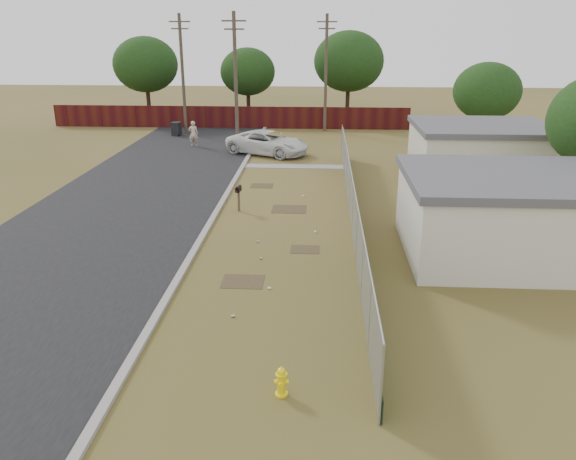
# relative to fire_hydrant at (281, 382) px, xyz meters

# --- Properties ---
(ground) EXTENTS (120.00, 120.00, 0.00)m
(ground) POSITION_rel_fire_hydrant_xyz_m (-0.93, 11.07, -0.36)
(ground) COLOR brown
(ground) RESTS_ON ground
(street) EXTENTS (15.10, 60.00, 0.12)m
(street) POSITION_rel_fire_hydrant_xyz_m (-7.69, 19.12, -0.34)
(street) COLOR black
(street) RESTS_ON ground
(chainlink_fence) EXTENTS (0.10, 27.06, 2.02)m
(chainlink_fence) POSITION_rel_fire_hydrant_xyz_m (2.19, 12.09, 0.44)
(chainlink_fence) COLOR #989AA1
(chainlink_fence) RESTS_ON ground
(privacy_fence) EXTENTS (30.00, 0.12, 1.80)m
(privacy_fence) POSITION_rel_fire_hydrant_xyz_m (-6.93, 36.07, 0.54)
(privacy_fence) COLOR #40130D
(privacy_fence) RESTS_ON ground
(utility_poles) EXTENTS (12.60, 8.24, 9.00)m
(utility_poles) POSITION_rel_fire_hydrant_xyz_m (-4.60, 31.74, 4.34)
(utility_poles) COLOR brown
(utility_poles) RESTS_ON ground
(houses) EXTENTS (9.30, 17.24, 3.10)m
(houses) POSITION_rel_fire_hydrant_xyz_m (8.77, 14.20, 1.21)
(houses) COLOR beige
(houses) RESTS_ON ground
(horizon_trees) EXTENTS (33.32, 31.94, 7.78)m
(horizon_trees) POSITION_rel_fire_hydrant_xyz_m (-0.09, 34.63, 4.27)
(horizon_trees) COLOR #312216
(horizon_trees) RESTS_ON ground
(fire_hydrant) EXTENTS (0.34, 0.33, 0.76)m
(fire_hydrant) POSITION_rel_fire_hydrant_xyz_m (0.00, 0.00, 0.00)
(fire_hydrant) COLOR yellow
(fire_hydrant) RESTS_ON ground
(mailbox) EXTENTS (0.24, 0.53, 1.21)m
(mailbox) POSITION_rel_fire_hydrant_xyz_m (-2.94, 13.68, 0.60)
(mailbox) COLOR brown
(mailbox) RESTS_ON ground
(pickup_truck) EXTENTS (6.15, 4.77, 1.55)m
(pickup_truck) POSITION_rel_fire_hydrant_xyz_m (-2.73, 26.01, 0.42)
(pickup_truck) COLOR silver
(pickup_truck) RESTS_ON ground
(pedestrian) EXTENTS (0.68, 0.47, 1.80)m
(pedestrian) POSITION_rel_fire_hydrant_xyz_m (-8.27, 28.33, 0.55)
(pedestrian) COLOR #C9AF94
(pedestrian) RESTS_ON ground
(trash_bin) EXTENTS (0.78, 0.85, 1.05)m
(trash_bin) POSITION_rel_fire_hydrant_xyz_m (-10.52, 32.32, 0.18)
(trash_bin) COLOR black
(trash_bin) RESTS_ON ground
(scattered_litter) EXTENTS (2.45, 12.64, 0.07)m
(scattered_litter) POSITION_rel_fire_hydrant_xyz_m (-0.81, 9.01, -0.32)
(scattered_litter) COLOR white
(scattered_litter) RESTS_ON ground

